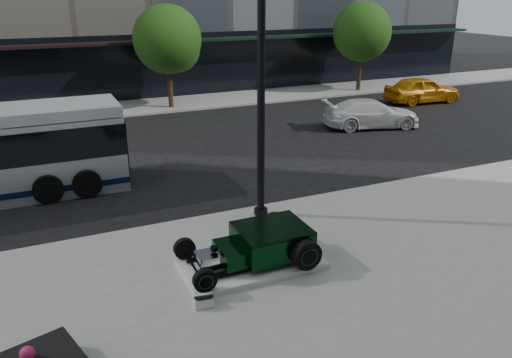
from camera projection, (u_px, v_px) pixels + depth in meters
name	position (u px, v px, depth m)	size (l,w,h in m)	color
ground	(240.00, 186.00, 17.55)	(120.00, 120.00, 0.00)	black
sidewalk_far	(151.00, 106.00, 29.48)	(70.00, 4.00, 0.12)	gray
street_trees	(170.00, 42.00, 27.81)	(29.80, 3.80, 5.70)	black
display_plinth	(251.00, 263.00, 12.22)	(3.40, 1.80, 0.15)	silver
hot_rod	(264.00, 243.00, 12.17)	(3.22, 2.00, 0.81)	black
info_plaque	(204.00, 301.00, 10.67)	(0.44, 0.36, 0.31)	silver
lamppost	(261.00, 103.00, 13.90)	(0.41, 0.41, 7.37)	black
white_sedan	(371.00, 114.00, 24.91)	(1.96, 4.81, 1.40)	white
yellow_taxi	(422.00, 90.00, 30.40)	(1.88, 4.67, 1.59)	orange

